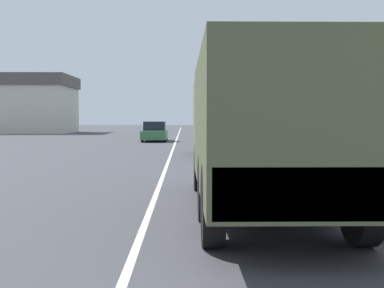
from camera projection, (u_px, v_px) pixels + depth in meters
ground_plane at (176, 142)px, 35.98m from camera, size 180.00×180.00×0.00m
lane_centre_stripe at (176, 142)px, 35.98m from camera, size 0.12×120.00×0.00m
sidewalk_right at (235, 141)px, 36.05m from camera, size 1.80×120.00×0.12m
grass_strip_right at (294, 142)px, 36.12m from camera, size 7.00×120.00×0.02m
military_truck at (260, 127)px, 9.07m from camera, size 2.37×7.89×2.82m
car_nearest_ahead at (215, 141)px, 23.58m from camera, size 1.82×4.88×1.53m
car_second_ahead at (155, 132)px, 37.30m from camera, size 1.86×4.58×1.54m
building_distant at (18, 104)px, 58.47m from camera, size 13.23×9.45×6.94m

